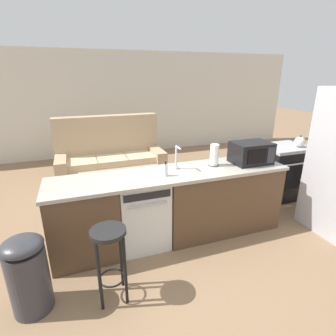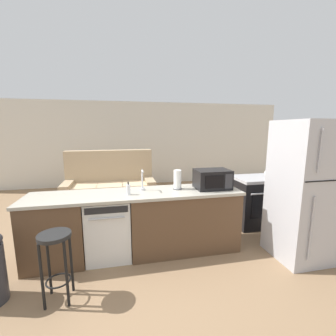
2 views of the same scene
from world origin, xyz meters
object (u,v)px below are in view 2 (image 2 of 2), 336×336
object	(u,v)px
soap_bottle	(128,189)
bar_stool	(56,253)
stove_range	(255,201)
couch	(110,188)
kettle	(269,174)
refrigerator	(304,191)
dishwasher	(109,228)
paper_towel_roll	(177,180)
microwave	(212,179)

from	to	relation	value
soap_bottle	bar_stool	size ratio (longest dim) A/B	0.24
stove_range	couch	bearing A→B (deg)	147.49
kettle	couch	xyz separation A→B (m)	(-2.84, 1.83, -0.59)
soap_bottle	kettle	size ratio (longest dim) A/B	0.86
soap_bottle	refrigerator	bearing A→B (deg)	-11.39
stove_range	bar_stool	distance (m)	3.35
bar_stool	couch	xyz separation A→B (m)	(0.41, 3.00, -0.14)
dishwasher	refrigerator	size ratio (longest dim) A/B	0.45
dishwasher	bar_stool	distance (m)	0.90
stove_range	refrigerator	world-z (taller)	refrigerator
dishwasher	soap_bottle	distance (m)	0.62
dishwasher	couch	world-z (taller)	couch
paper_towel_roll	kettle	world-z (taller)	paper_towel_roll
dishwasher	stove_range	distance (m)	2.66
microwave	soap_bottle	distance (m)	1.23
dishwasher	paper_towel_roll	xyz separation A→B (m)	(0.99, 0.06, 0.62)
stove_range	paper_towel_roll	distance (m)	1.78
dishwasher	couch	xyz separation A→B (m)	(-0.07, 2.25, -0.03)
stove_range	microwave	bearing A→B (deg)	-153.27
microwave	paper_towel_roll	size ratio (longest dim) A/B	1.77
refrigerator	bar_stool	xyz separation A→B (m)	(-3.08, -0.20, -0.41)
couch	microwave	bearing A→B (deg)	-54.97
refrigerator	couch	xyz separation A→B (m)	(-2.67, 2.80, -0.55)
stove_range	bar_stool	bearing A→B (deg)	-157.16
microwave	couch	distance (m)	2.82
microwave	bar_stool	distance (m)	2.19
refrigerator	paper_towel_roll	size ratio (longest dim) A/B	6.68
microwave	couch	size ratio (longest dim) A/B	0.25
dishwasher	bar_stool	xyz separation A→B (m)	(-0.48, -0.75, 0.11)
paper_towel_roll	bar_stool	world-z (taller)	paper_towel_roll
dishwasher	microwave	bearing A→B (deg)	-0.05
refrigerator	bar_stool	distance (m)	3.12
stove_range	kettle	bearing A→B (deg)	-36.68
paper_towel_roll	couch	world-z (taller)	couch
microwave	stove_range	bearing A→B (deg)	26.73
soap_bottle	bar_stool	distance (m)	1.10
dishwasher	microwave	world-z (taller)	microwave
microwave	couch	xyz separation A→B (m)	(-1.58, 2.25, -0.65)
stove_range	kettle	world-z (taller)	kettle
refrigerator	dishwasher	bearing A→B (deg)	168.07
bar_stool	couch	distance (m)	3.03
refrigerator	kettle	world-z (taller)	refrigerator
refrigerator	couch	size ratio (longest dim) A/B	0.94
refrigerator	soap_bottle	bearing A→B (deg)	168.61
dishwasher	bar_stool	world-z (taller)	dishwasher
microwave	paper_towel_roll	bearing A→B (deg)	173.32
dishwasher	paper_towel_roll	size ratio (longest dim) A/B	2.98
microwave	refrigerator	bearing A→B (deg)	-26.67
soap_bottle	bar_stool	xyz separation A→B (m)	(-0.76, -0.67, -0.44)
bar_stool	couch	bearing A→B (deg)	82.15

